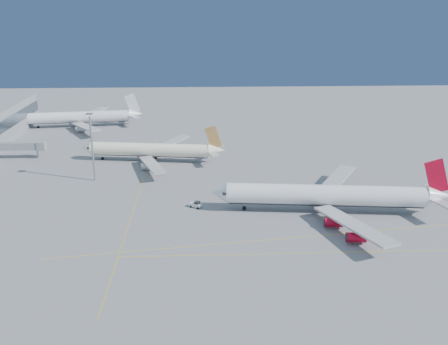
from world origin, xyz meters
TOP-DOWN VIEW (x-y plane):
  - ground at (0.00, 0.00)m, footprint 500.00×500.00m
  - jet_bridge at (-93.11, 72.00)m, footprint 23.60×3.60m
  - taxiway_lines at (-14.71, 6.34)m, footprint 118.86×140.00m
  - airliner_virgin at (20.02, 11.86)m, footprint 71.97×64.30m
  - airliner_etihad at (-38.41, 65.87)m, footprint 58.54×53.63m
  - airliner_third at (-79.88, 126.32)m, footprint 61.84×56.66m
  - pushback_tug at (-20.68, 17.21)m, footprint 4.00×3.41m
  - light_mast at (-57.17, 43.71)m, footprint 2.11×2.11m

SIDE VIEW (x-z plane):
  - ground at x=0.00m, z-range 0.00..0.00m
  - taxiway_lines at x=-14.71m, z-range 0.00..0.02m
  - pushback_tug at x=-20.68m, z-range -0.07..1.94m
  - airliner_etihad at x=-38.41m, z-range -2.99..12.30m
  - airliner_third at x=-79.88m, z-range -3.27..13.31m
  - jet_bridge at x=-93.11m, z-range 1.72..8.62m
  - airliner_virgin at x=20.02m, z-range -3.52..14.23m
  - light_mast at x=-57.17m, z-range 2.21..26.67m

